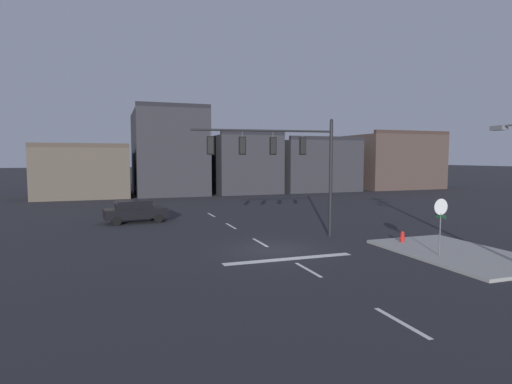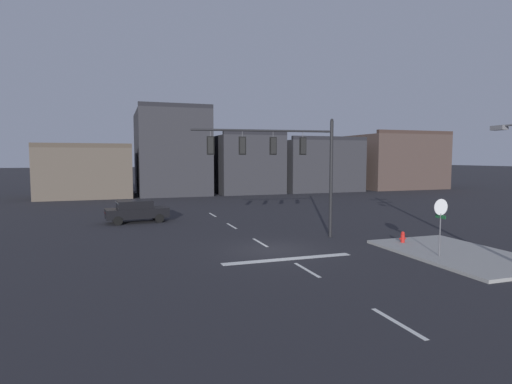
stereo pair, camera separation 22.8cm
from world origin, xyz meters
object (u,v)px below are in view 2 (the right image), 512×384
Objects in this scene: fire_hydrant at (403,239)px; stop_sign at (441,214)px; car_lot_nearside at (136,211)px; signal_mast_near_side at (285,155)px.

stop_sign is at bearing -97.38° from fire_hydrant.
car_lot_nearside is at bearing 135.77° from fire_hydrant.
signal_mast_near_side is 7.95m from fire_hydrant.
signal_mast_near_side is at bearing 126.50° from stop_sign.
fire_hydrant is at bearing -44.23° from car_lot_nearside.
signal_mast_near_side reaches higher than stop_sign.
fire_hydrant is (0.41, 3.14, -1.82)m from stop_sign.
signal_mast_near_side is 12.82m from car_lot_nearside.
fire_hydrant is at bearing 82.62° from stop_sign.
signal_mast_near_side is at bearing -49.75° from car_lot_nearside.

